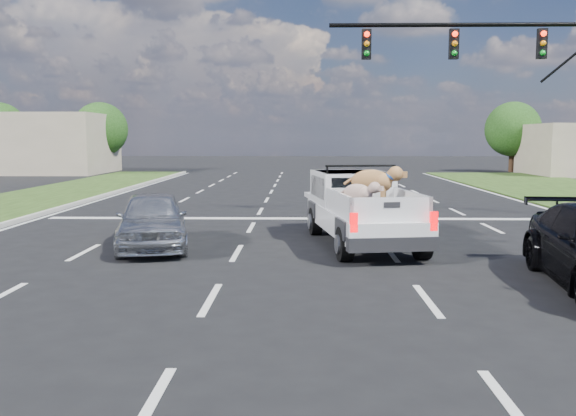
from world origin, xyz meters
name	(u,v)px	position (x,y,z in m)	size (l,w,h in m)	color
ground	(319,300)	(0.00, 0.00, 0.00)	(160.00, 160.00, 0.00)	black
road_markings	(312,235)	(0.00, 6.56, 0.01)	(17.75, 60.00, 0.01)	silver
traffic_signal	(534,72)	(7.20, 10.50, 4.73)	(9.11, 0.31, 7.00)	black
building_left	(39,144)	(-20.00, 36.00, 2.20)	(10.00, 8.00, 4.40)	tan
tree_far_c	(100,129)	(-16.00, 38.00, 3.29)	(4.20, 4.20, 5.40)	#332114
tree_far_d	(513,129)	(16.00, 38.00, 3.29)	(4.20, 4.20, 5.40)	#332114
pickup_truck	(360,207)	(1.16, 5.28, 0.93)	(2.62, 5.43, 1.95)	black
silver_sedan	(152,220)	(-3.83, 4.66, 0.67)	(1.59, 3.95, 1.34)	#B0B3B8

